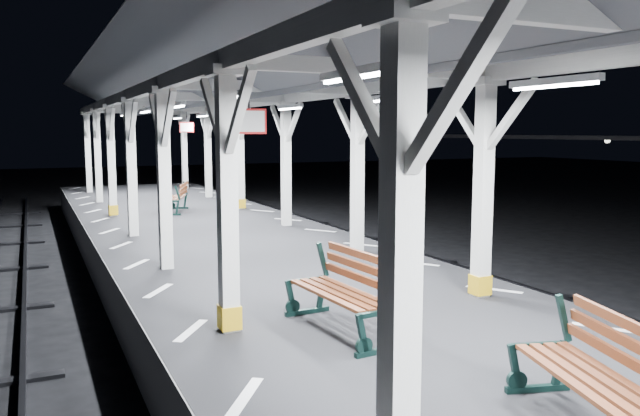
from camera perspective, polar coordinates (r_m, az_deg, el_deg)
platform at (r=7.53m, az=12.04°, el=-16.83°), size 6.00×50.00×1.00m
hazard_stripes_left at (r=6.27m, az=-6.85°, el=-16.74°), size 1.00×48.00×0.01m
hazard_stripes_right at (r=8.98m, az=24.92°, el=-9.97°), size 1.00×48.00×0.01m
canopy at (r=6.96m, az=13.03°, el=15.43°), size 5.40×49.00×4.65m
bench_near at (r=5.86m, az=24.50°, el=-13.63°), size 1.13×1.92×0.98m
bench_mid at (r=7.96m, az=2.53°, el=-7.45°), size 0.82×1.90×1.01m
bench_far at (r=20.06m, az=-12.88°, el=1.02°), size 1.18×1.80×0.92m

